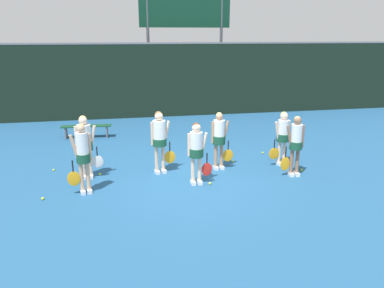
{
  "coord_description": "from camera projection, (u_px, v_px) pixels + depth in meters",
  "views": [
    {
      "loc": [
        -1.86,
        -9.47,
        3.78
      ],
      "look_at": [
        0.03,
        0.08,
        0.92
      ],
      "focal_mm": 35.0,
      "sensor_mm": 36.0,
      "label": 1
    }
  ],
  "objects": [
    {
      "name": "ground_plane",
      "position": [
        192.0,
        177.0,
        10.32
      ],
      "size": [
        140.0,
        140.0,
        0.0
      ],
      "primitive_type": "plane",
      "color": "#235684"
    },
    {
      "name": "fence_windscreen",
      "position": [
        158.0,
        80.0,
        17.37
      ],
      "size": [
        60.0,
        0.08,
        3.44
      ],
      "color": "black",
      "rests_on": "ground_plane"
    },
    {
      "name": "scoreboard",
      "position": [
        185.0,
        17.0,
        17.75
      ],
      "size": [
        4.37,
        0.15,
        5.82
      ],
      "color": "#515156",
      "rests_on": "ground_plane"
    },
    {
      "name": "bench_courtside",
      "position": [
        86.0,
        127.0,
        14.12
      ],
      "size": [
        1.87,
        0.48,
        0.48
      ],
      "rotation": [
        0.0,
        0.0,
        -0.06
      ],
      "color": "#19472D",
      "rests_on": "ground_plane"
    },
    {
      "name": "player_0",
      "position": [
        83.0,
        154.0,
        9.01
      ],
      "size": [
        0.62,
        0.34,
        1.76
      ],
      "rotation": [
        0.0,
        0.0,
        0.19
      ],
      "color": "tan",
      "rests_on": "ground_plane"
    },
    {
      "name": "player_1",
      "position": [
        197.0,
        148.0,
        9.6
      ],
      "size": [
        0.65,
        0.37,
        1.65
      ],
      "rotation": [
        0.0,
        0.0,
        0.02
      ],
      "color": "beige",
      "rests_on": "ground_plane"
    },
    {
      "name": "player_2",
      "position": [
        296.0,
        141.0,
        10.17
      ],
      "size": [
        0.63,
        0.35,
        1.68
      ],
      "rotation": [
        0.0,
        0.0,
        -0.07
      ],
      "color": "#8C664C",
      "rests_on": "ground_plane"
    },
    {
      "name": "player_3",
      "position": [
        85.0,
        141.0,
        9.97
      ],
      "size": [
        0.7,
        0.41,
        1.74
      ],
      "rotation": [
        0.0,
        0.0,
        0.05
      ],
      "color": "beige",
      "rests_on": "ground_plane"
    },
    {
      "name": "player_4",
      "position": [
        160.0,
        137.0,
        10.35
      ],
      "size": [
        0.69,
        0.4,
        1.77
      ],
      "rotation": [
        0.0,
        0.0,
        0.2
      ],
      "color": "beige",
      "rests_on": "ground_plane"
    },
    {
      "name": "player_5",
      "position": [
        219.0,
        136.0,
        10.69
      ],
      "size": [
        0.66,
        0.37,
        1.67
      ],
      "rotation": [
        0.0,
        0.0,
        0.05
      ],
      "color": "tan",
      "rests_on": "ground_plane"
    },
    {
      "name": "player_6",
      "position": [
        283.0,
        134.0,
        11.06
      ],
      "size": [
        0.66,
        0.38,
        1.62
      ],
      "rotation": [
        0.0,
        0.0,
        0.17
      ],
      "color": "beige",
      "rests_on": "ground_plane"
    },
    {
      "name": "tennis_ball_0",
      "position": [
        43.0,
        199.0,
        8.88
      ],
      "size": [
        0.07,
        0.07,
        0.07
      ],
      "primitive_type": "sphere",
      "color": "#CCE033",
      "rests_on": "ground_plane"
    },
    {
      "name": "tennis_ball_1",
      "position": [
        210.0,
        183.0,
        9.78
      ],
      "size": [
        0.07,
        0.07,
        0.07
      ],
      "primitive_type": "sphere",
      "color": "#CCE033",
      "rests_on": "ground_plane"
    },
    {
      "name": "tennis_ball_2",
      "position": [
        302.0,
        170.0,
        10.76
      ],
      "size": [
        0.07,
        0.07,
        0.07
      ],
      "primitive_type": "sphere",
      "color": "#CCE033",
      "rests_on": "ground_plane"
    },
    {
      "name": "tennis_ball_3",
      "position": [
        100.0,
        174.0,
        10.44
      ],
      "size": [
        0.06,
        0.06,
        0.06
      ],
      "primitive_type": "sphere",
      "color": "#CCE033",
      "rests_on": "ground_plane"
    },
    {
      "name": "tennis_ball_4",
      "position": [
        263.0,
        153.0,
        12.32
      ],
      "size": [
        0.06,
        0.06,
        0.06
      ],
      "primitive_type": "sphere",
      "color": "#CCE033",
      "rests_on": "ground_plane"
    },
    {
      "name": "tennis_ball_5",
      "position": [
        54.0,
        170.0,
        10.75
      ],
      "size": [
        0.06,
        0.06,
        0.06
      ],
      "primitive_type": "sphere",
      "color": "#CCE033",
      "rests_on": "ground_plane"
    },
    {
      "name": "tennis_ball_6",
      "position": [
        233.0,
        161.0,
        11.48
      ],
      "size": [
        0.07,
        0.07,
        0.07
      ],
      "primitive_type": "sphere",
      "color": "#CCE033",
      "rests_on": "ground_plane"
    }
  ]
}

